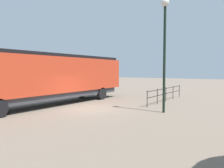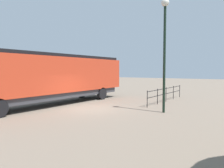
% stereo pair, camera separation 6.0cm
% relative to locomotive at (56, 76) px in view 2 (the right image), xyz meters
% --- Properties ---
extents(ground_plane, '(120.00, 120.00, 0.00)m').
position_rel_locomotive_xyz_m(ground_plane, '(3.60, -0.06, -2.21)').
color(ground_plane, '#756656').
extents(locomotive, '(2.82, 15.12, 3.92)m').
position_rel_locomotive_xyz_m(locomotive, '(0.00, 0.00, 0.00)').
color(locomotive, red).
rests_on(locomotive, ground_plane).
extents(lamp_post, '(0.49, 0.49, 7.10)m').
position_rel_locomotive_xyz_m(lamp_post, '(8.33, 1.45, 2.56)').
color(lamp_post, black).
rests_on(lamp_post, ground_plane).
extents(platform_fence, '(0.05, 7.49, 1.23)m').
position_rel_locomotive_xyz_m(platform_fence, '(6.65, 6.30, -1.42)').
color(platform_fence, black).
rests_on(platform_fence, ground_plane).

